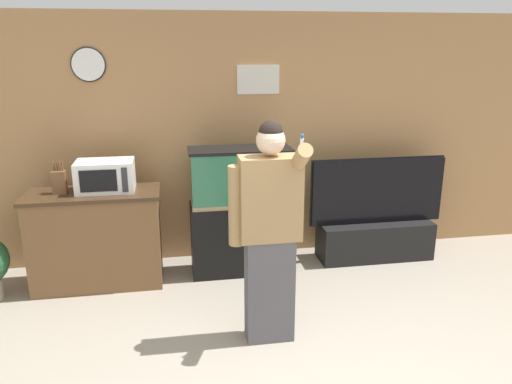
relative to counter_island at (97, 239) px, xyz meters
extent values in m
cube|color=#A87A4C|center=(1.59, 0.54, 0.83)|extent=(10.00, 0.06, 2.60)
cube|color=beige|center=(1.68, 0.50, 1.45)|extent=(0.44, 0.02, 0.29)
cylinder|color=white|center=(0.00, 0.50, 1.62)|extent=(0.31, 0.03, 0.31)
cylinder|color=black|center=(0.00, 0.50, 1.62)|extent=(0.33, 0.01, 0.33)
cube|color=brown|center=(0.00, 0.00, -0.02)|extent=(1.21, 0.50, 0.91)
cube|color=#3D2A19|center=(0.00, 0.00, 0.45)|extent=(1.25, 0.54, 0.03)
cube|color=white|center=(0.13, 0.04, 0.61)|extent=(0.53, 0.35, 0.29)
cube|color=black|center=(0.09, -0.14, 0.61)|extent=(0.33, 0.01, 0.20)
cube|color=#2D2D33|center=(0.32, -0.14, 0.61)|extent=(0.05, 0.01, 0.23)
cube|color=brown|center=(-0.29, 0.01, 0.58)|extent=(0.12, 0.09, 0.21)
cylinder|color=brown|center=(-0.33, 0.02, 0.73)|extent=(0.02, 0.02, 0.09)
cylinder|color=brown|center=(-0.30, 0.02, 0.72)|extent=(0.02, 0.02, 0.08)
cylinder|color=brown|center=(-0.27, 0.02, 0.73)|extent=(0.02, 0.02, 0.10)
cylinder|color=brown|center=(-0.24, 0.02, 0.73)|extent=(0.02, 0.02, 0.09)
cylinder|color=brown|center=(-0.33, 0.05, 0.73)|extent=(0.02, 0.02, 0.09)
cylinder|color=brown|center=(-0.30, 0.05, 0.72)|extent=(0.02, 0.02, 0.08)
cylinder|color=brown|center=(-0.27, 0.05, 0.72)|extent=(0.02, 0.02, 0.07)
cube|color=black|center=(1.42, 0.06, -0.11)|extent=(1.01, 0.40, 0.73)
cube|color=#937F5B|center=(1.42, 0.06, 0.28)|extent=(0.98, 0.39, 0.04)
cube|color=#2D6B4C|center=(1.42, 0.06, 0.55)|extent=(0.97, 0.38, 0.55)
cube|color=black|center=(1.42, 0.06, 0.82)|extent=(1.01, 0.40, 0.03)
cube|color=black|center=(2.92, 0.14, -0.27)|extent=(1.24, 0.40, 0.41)
cube|color=black|center=(2.92, 0.14, 0.29)|extent=(1.46, 0.05, 0.70)
cube|color=black|center=(2.92, 0.16, 0.29)|extent=(1.49, 0.01, 0.73)
cube|color=#515156|center=(1.47, -1.21, -0.04)|extent=(0.37, 0.21, 0.86)
cube|color=#A37F51|center=(1.47, -1.21, 0.71)|extent=(0.46, 0.22, 0.64)
sphere|color=beige|center=(1.47, -1.21, 1.14)|extent=(0.21, 0.21, 0.21)
sphere|color=black|center=(1.47, -1.21, 1.20)|extent=(0.18, 0.18, 0.18)
cylinder|color=#A37F51|center=(1.21, -1.21, 0.66)|extent=(0.12, 0.12, 0.61)
cylinder|color=#A37F51|center=(1.65, -1.35, 1.03)|extent=(0.11, 0.34, 0.28)
cylinder|color=white|center=(1.65, -1.37, 1.13)|extent=(0.02, 0.06, 0.11)
cylinder|color=#2856B2|center=(1.65, -1.39, 1.19)|extent=(0.02, 0.03, 0.05)
camera|label=1|loc=(0.76, -4.69, 1.82)|focal=35.00mm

